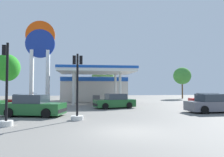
{
  "coord_description": "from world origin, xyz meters",
  "views": [
    {
      "loc": [
        -2.05,
        -9.9,
        2.12
      ],
      "look_at": [
        1.04,
        13.43,
        3.12
      ],
      "focal_mm": 33.39,
      "sensor_mm": 36.0,
      "label": 1
    }
  ],
  "objects": [
    {
      "name": "traffic_signal_1",
      "position": [
        -2.51,
        3.89,
        1.46
      ],
      "size": [
        0.81,
        0.81,
        4.32
      ],
      "color": "silver",
      "rests_on": "ground"
    },
    {
      "name": "car_1",
      "position": [
        1.01,
        11.22,
        0.66
      ],
      "size": [
        4.38,
        2.6,
        1.47
      ],
      "color": "black",
      "rests_on": "ground"
    },
    {
      "name": "tree_2",
      "position": [
        16.44,
        27.68,
        4.3
      ],
      "size": [
        3.3,
        3.3,
        5.93
      ],
      "color": "brown",
      "rests_on": "ground"
    },
    {
      "name": "tree_1",
      "position": [
        1.42,
        29.7,
        4.1
      ],
      "size": [
        4.23,
        4.23,
        6.41
      ],
      "color": "brown",
      "rests_on": "ground"
    },
    {
      "name": "tree_0",
      "position": [
        -15.77,
        28.96,
        5.6
      ],
      "size": [
        4.58,
        4.58,
        8.02
      ],
      "color": "brown",
      "rests_on": "ground"
    },
    {
      "name": "ground_plane",
      "position": [
        0.0,
        0.0,
        0.0
      ],
      "size": [
        90.0,
        90.0,
        0.0
      ],
      "primitive_type": "plane",
      "color": "slate",
      "rests_on": "ground"
    },
    {
      "name": "car_5",
      "position": [
        -8.18,
        12.52,
        0.65
      ],
      "size": [
        4.04,
        1.86,
        1.44
      ],
      "color": "black",
      "rests_on": "ground"
    },
    {
      "name": "traffic_signal_0",
      "position": [
        -6.31,
        2.22,
        1.36
      ],
      "size": [
        0.72,
        0.72,
        4.59
      ],
      "color": "silver",
      "rests_on": "ground"
    },
    {
      "name": "car_4",
      "position": [
        11.87,
        12.1,
        0.67
      ],
      "size": [
        4.42,
        2.68,
        1.48
      ],
      "color": "black",
      "rests_on": "ground"
    },
    {
      "name": "car_2",
      "position": [
        8.7,
        6.53,
        0.71
      ],
      "size": [
        4.42,
        2.1,
        1.57
      ],
      "color": "black",
      "rests_on": "ground"
    },
    {
      "name": "station_pole_sign",
      "position": [
        -7.49,
        16.44,
        6.42
      ],
      "size": [
        3.54,
        0.56,
        10.34
      ],
      "color": "white",
      "rests_on": "ground"
    },
    {
      "name": "car_3",
      "position": [
        -5.79,
        6.2,
        0.72
      ],
      "size": [
        4.75,
        2.88,
        1.59
      ],
      "color": "black",
      "rests_on": "ground"
    },
    {
      "name": "gas_station",
      "position": [
        -0.54,
        22.55,
        2.28
      ],
      "size": [
        10.05,
        13.02,
        4.65
      ],
      "color": "beige",
      "rests_on": "ground"
    }
  ]
}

